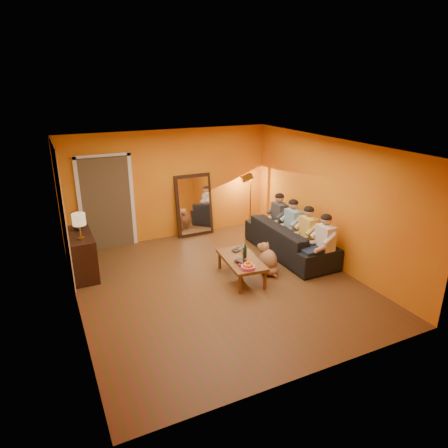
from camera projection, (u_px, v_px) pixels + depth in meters
name	position (u px, v px, depth m)	size (l,w,h in m)	color
room_shell	(210.00, 214.00, 7.44)	(5.00, 5.50, 2.60)	brown
white_accent	(62.00, 211.00, 7.61)	(0.02, 1.90, 2.58)	white
doorway_recess	(106.00, 202.00, 9.01)	(1.06, 0.30, 2.10)	#3F2D19
door_jamb_left	(80.00, 207.00, 8.68)	(0.08, 0.06, 2.20)	white
door_jamb_right	(132.00, 200.00, 9.14)	(0.08, 0.06, 2.20)	white
door_header	(102.00, 156.00, 8.54)	(1.22, 0.06, 0.08)	white
mirror_frame	(194.00, 205.00, 9.76)	(0.92, 0.06, 1.52)	black
mirror_glass	(195.00, 206.00, 9.73)	(0.78, 0.02, 1.36)	white
sideboard	(82.00, 254.00, 7.84)	(0.44, 1.18, 0.85)	black
table_lamp	(80.00, 227.00, 7.35)	(0.24, 0.24, 0.51)	beige
sofa	(290.00, 239.00, 8.76)	(0.94, 2.41, 0.70)	black
coffee_table	(241.00, 268.00, 7.74)	(0.62, 1.22, 0.42)	brown
floor_lamp	(250.00, 203.00, 10.11)	(0.30, 0.24, 1.44)	#AD8532
dog	(268.00, 258.00, 7.91)	(0.35, 0.54, 0.64)	#976A44
person_far_left	(325.00, 243.00, 7.88)	(0.70, 0.44, 1.22)	beige
person_mid_left	(308.00, 234.00, 8.35)	(0.70, 0.44, 1.22)	gold
person_mid_right	(293.00, 226.00, 8.81)	(0.70, 0.44, 1.22)	#80A9C6
person_far_right	(279.00, 219.00, 9.28)	(0.70, 0.44, 1.22)	#38383D
fruit_bowl	(248.00, 265.00, 7.22)	(0.26, 0.26, 0.16)	#E24F8C
wine_bottle	(245.00, 252.00, 7.59)	(0.07, 0.07, 0.31)	black
tumbler	(244.00, 253.00, 7.80)	(0.11, 0.11, 0.10)	#B27F3F
laptop	(241.00, 250.00, 8.03)	(0.36, 0.23, 0.03)	black
book_lower	(238.00, 264.00, 7.42)	(0.17, 0.22, 0.02)	black
book_mid	(238.00, 262.00, 7.42)	(0.20, 0.27, 0.02)	#A61A13
book_upper	(238.00, 262.00, 7.40)	(0.16, 0.21, 0.02)	black
vase	(77.00, 225.00, 7.87)	(0.19, 0.19, 0.20)	black
flowers	(76.00, 214.00, 7.79)	(0.17, 0.17, 0.42)	#A61A13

